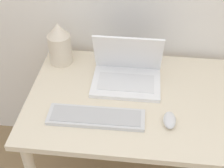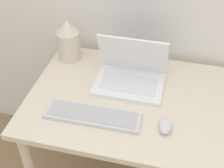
# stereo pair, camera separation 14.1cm
# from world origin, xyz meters

# --- Properties ---
(desk) EXTENTS (1.02, 0.72, 0.75)m
(desk) POSITION_xyz_m (0.00, 0.36, 0.65)
(desk) COLOR beige
(desk) RESTS_ON ground_plane
(laptop) EXTENTS (0.34, 0.25, 0.25)m
(laptop) POSITION_xyz_m (-0.05, 0.48, 0.81)
(laptop) COLOR white
(laptop) RESTS_ON desk
(keyboard) EXTENTS (0.43, 0.13, 0.02)m
(keyboard) POSITION_xyz_m (-0.16, 0.19, 0.76)
(keyboard) COLOR silver
(keyboard) RESTS_ON desk
(mouse) EXTENTS (0.06, 0.10, 0.04)m
(mouse) POSITION_xyz_m (0.16, 0.20, 0.77)
(mouse) COLOR silver
(mouse) RESTS_ON desk
(vase) EXTENTS (0.12, 0.12, 0.23)m
(vase) POSITION_xyz_m (-0.41, 0.60, 0.87)
(vase) COLOR beige
(vase) RESTS_ON desk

